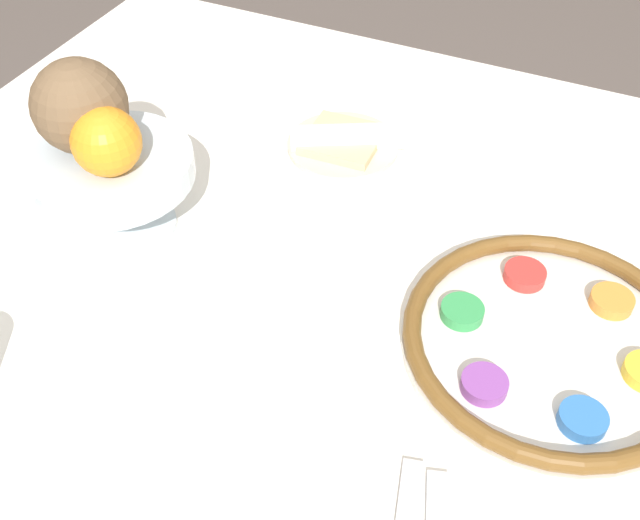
# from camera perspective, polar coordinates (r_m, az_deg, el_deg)

# --- Properties ---
(dining_table) EXTENTS (1.49, 1.03, 0.76)m
(dining_table) POSITION_cam_1_polar(r_m,az_deg,el_deg) (1.19, 6.12, -14.42)
(dining_table) COLOR white
(dining_table) RESTS_ON ground_plane
(seder_plate) EXTENTS (0.32, 0.32, 0.03)m
(seder_plate) POSITION_cam_1_polar(r_m,az_deg,el_deg) (0.84, 17.18, -5.97)
(seder_plate) COLOR silver
(seder_plate) RESTS_ON dining_table
(fruit_stand) EXTENTS (0.20, 0.20, 0.11)m
(fruit_stand) POSITION_cam_1_polar(r_m,az_deg,el_deg) (0.93, -15.49, 6.25)
(fruit_stand) COLOR silver
(fruit_stand) RESTS_ON dining_table
(orange_fruit) EXTENTS (0.08, 0.08, 0.08)m
(orange_fruit) POSITION_cam_1_polar(r_m,az_deg,el_deg) (0.87, -15.96, 8.65)
(orange_fruit) COLOR orange
(orange_fruit) RESTS_ON fruit_stand
(coconut) EXTENTS (0.11, 0.11, 0.11)m
(coconut) POSITION_cam_1_polar(r_m,az_deg,el_deg) (0.91, -17.84, 11.10)
(coconut) COLOR brown
(coconut) RESTS_ON fruit_stand
(bread_plate) EXTENTS (0.16, 0.16, 0.02)m
(bread_plate) POSITION_cam_1_polar(r_m,az_deg,el_deg) (1.07, 1.76, 8.89)
(bread_plate) COLOR beige
(bread_plate) RESTS_ON dining_table
(napkin_roll) EXTENTS (0.16, 0.11, 0.04)m
(napkin_roll) POSITION_cam_1_polar(r_m,az_deg,el_deg) (1.07, 2.13, 9.34)
(napkin_roll) COLOR white
(napkin_roll) RESTS_ON dining_table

